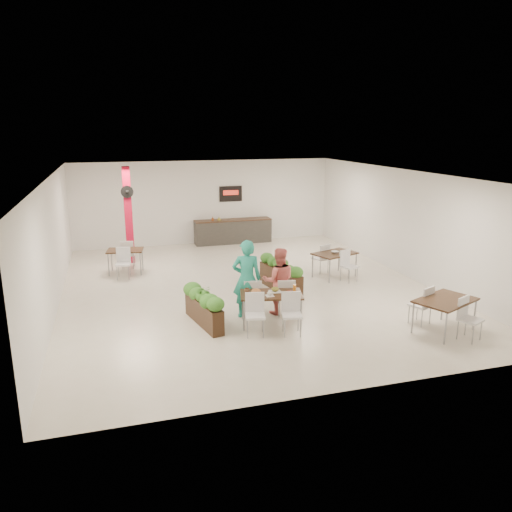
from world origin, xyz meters
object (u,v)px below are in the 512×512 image
Objects in this scene: service_counter at (233,231)px; diner_woman at (279,281)px; planter_right at (281,273)px; side_table_c at (445,304)px; side_table_b at (335,257)px; planter_left at (204,304)px; main_table at (271,298)px; red_column at (128,214)px; side_table_a at (125,254)px; diner_man at (247,279)px.

service_counter is 1.83× the size of diner_woman.
service_counter is at bearing -82.48° from diner_woman.
planter_right is 1.19× the size of side_table_c.
diner_woman is at bearing -158.06° from side_table_b.
diner_woman is 1.92m from planter_left.
side_table_b is at bearing 45.38° from main_table.
side_table_b is (2.01, 0.80, 0.13)m from planter_right.
main_table is at bearing -114.28° from planter_right.
side_table_b is (1.85, -5.34, 0.14)m from service_counter.
red_column is 5.86m from planter_right.
red_column reaches higher than side_table_b.
diner_woman is (0.41, 0.65, 0.18)m from main_table.
main_table is at bearing -17.25° from planter_left.
side_table_a is at bearing 110.63° from side_table_c.
side_table_c is at bearing -51.54° from red_column.
main_table is 4.32m from side_table_b.
diner_man reaches higher than planter_right.
diner_man is 1.14× the size of side_table_c.
main_table is 0.94× the size of planter_right.
red_column is 6.77m from diner_woman.
planter_right is at bearing -117.82° from diner_man.
planter_right is 1.18× the size of side_table_b.
red_column is 1.95× the size of diner_woman.
service_counter is at bearing -88.24° from diner_man.
side_table_b is (3.42, 2.42, -0.31)m from diner_man.
service_counter is 7.81m from diner_woman.
diner_woman is (0.80, 0.00, -0.12)m from diner_man.
main_table is 1.05× the size of planter_left.
planter_left is 1.06× the size of side_table_b.
service_counter is 6.14m from planter_right.
diner_woman reaches higher than side_table_b.
side_table_a is at bearing -40.25° from diner_woman.
side_table_b is at bearing 72.98° from side_table_c.
planter_right reaches higher than planter_left.
side_table_b is (6.05, -2.21, 0.01)m from side_table_a.
planter_left reaches higher than main_table.
service_counter reaches higher than diner_woman.
side_table_b is (4.51, 2.62, 0.14)m from planter_left.
planter_right is at bearing 65.72° from main_table.
main_table is at bearing -50.99° from side_table_a.
side_table_a is (-4.05, 3.01, 0.12)m from planter_right.
main_table is at bearing 71.06° from diner_woman.
diner_man is (2.42, -5.90, -0.70)m from red_column.
diner_woman is at bearing 57.82° from main_table.
planter_right is at bearing -179.14° from side_table_b.
red_column is 1.70× the size of diner_man.
red_column reaches higher than main_table.
main_table is 1.11× the size of side_table_a.
planter_right is at bearing -97.54° from diner_woman.
service_counter reaches higher than side_table_c.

